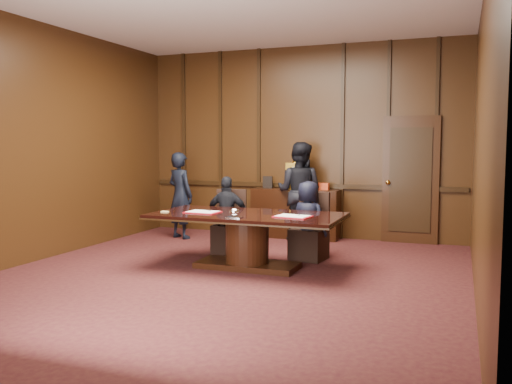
% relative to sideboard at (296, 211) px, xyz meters
% --- Properties ---
extents(room, '(7.00, 7.04, 3.50)m').
position_rel_sideboard_xyz_m(room, '(0.07, -3.12, 1.24)').
color(room, '#330E13').
rests_on(room, ground).
extents(sideboard, '(1.60, 0.45, 1.54)m').
position_rel_sideboard_xyz_m(sideboard, '(0.00, 0.00, 0.00)').
color(sideboard, black).
rests_on(sideboard, ground).
extents(conference_table, '(2.62, 1.32, 0.76)m').
position_rel_sideboard_xyz_m(conference_table, '(0.07, -2.59, 0.02)').
color(conference_table, black).
rests_on(conference_table, ground).
extents(folder_left, '(0.48, 0.35, 0.02)m').
position_rel_sideboard_xyz_m(folder_left, '(-0.55, -2.70, 0.28)').
color(folder_left, '#AF101C').
rests_on(folder_left, conference_table).
extents(folder_right, '(0.50, 0.39, 0.02)m').
position_rel_sideboard_xyz_m(folder_right, '(0.76, -2.69, 0.28)').
color(folder_right, '#AF101C').
rests_on(folder_right, conference_table).
extents(inkstand, '(0.20, 0.14, 0.12)m').
position_rel_sideboard_xyz_m(inkstand, '(0.07, -3.04, 0.33)').
color(inkstand, white).
rests_on(inkstand, conference_table).
extents(notepad, '(0.10, 0.07, 0.01)m').
position_rel_sideboard_xyz_m(notepad, '(-1.07, -2.85, 0.28)').
color(notepad, '#E7C671').
rests_on(notepad, conference_table).
extents(chair_left, '(0.56, 0.56, 0.99)m').
position_rel_sideboard_xyz_m(chair_left, '(-0.58, -1.71, -0.19)').
color(chair_left, black).
rests_on(chair_left, ground).
extents(chair_right, '(0.54, 0.54, 0.99)m').
position_rel_sideboard_xyz_m(chair_right, '(0.73, -1.71, -0.19)').
color(chair_right, black).
rests_on(chair_right, ground).
extents(signatory_left, '(0.75, 0.41, 1.22)m').
position_rel_sideboard_xyz_m(signatory_left, '(-0.58, -1.79, 0.12)').
color(signatory_left, black).
rests_on(signatory_left, ground).
extents(signatory_right, '(0.66, 0.54, 1.18)m').
position_rel_sideboard_xyz_m(signatory_right, '(0.72, -1.79, 0.10)').
color(signatory_right, black).
rests_on(signatory_right, ground).
extents(witness_left, '(0.67, 0.56, 1.57)m').
position_rel_sideboard_xyz_m(witness_left, '(-1.96, -0.78, 0.30)').
color(witness_left, black).
rests_on(witness_left, ground).
extents(witness_right, '(0.91, 0.74, 1.75)m').
position_rel_sideboard_xyz_m(witness_right, '(0.14, -0.24, 0.39)').
color(witness_right, black).
rests_on(witness_right, ground).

